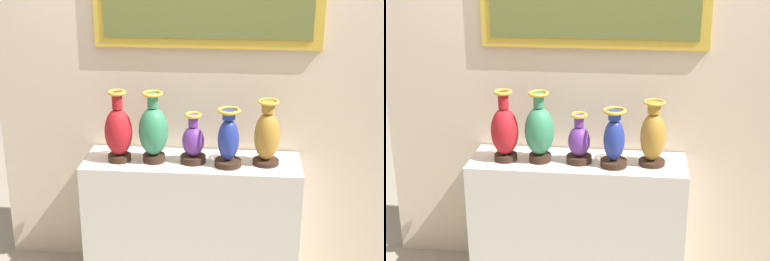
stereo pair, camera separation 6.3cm
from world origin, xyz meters
The scene contains 7 objects.
display_shelf centered at (0.00, 0.00, 0.41)m, with size 1.31×0.40×0.81m, color silver.
back_wall centered at (0.00, 0.26, 1.41)m, with size 2.54×0.14×2.76m.
vase_crimson centered at (-0.44, -0.04, 1.00)m, with size 0.16×0.16×0.44m.
vase_jade centered at (-0.23, -0.03, 1.00)m, with size 0.18×0.18×0.43m.
vase_violet centered at (0.01, -0.02, 0.94)m, with size 0.15×0.15×0.31m.
vase_cobalt centered at (0.22, -0.06, 0.97)m, with size 0.16×0.16×0.35m.
vase_ochre centered at (0.44, -0.01, 0.99)m, with size 0.16×0.16×0.39m.
Camera 1 is at (0.30, -3.24, 2.15)m, focal length 54.51 mm.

